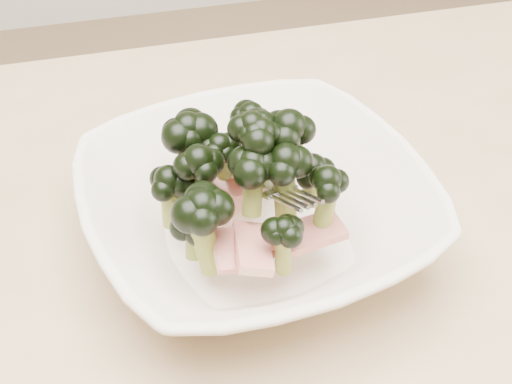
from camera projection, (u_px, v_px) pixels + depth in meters
broccoli_dish at (255, 203)px, 0.53m from camera, size 0.29×0.29×0.13m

